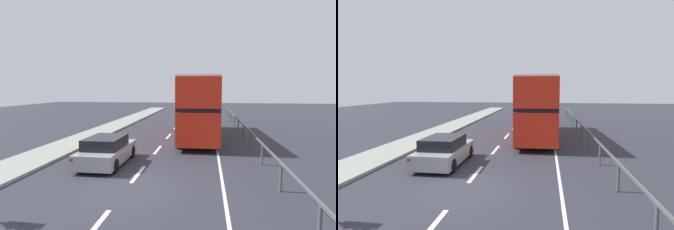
% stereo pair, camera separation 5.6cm
% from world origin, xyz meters
% --- Properties ---
extents(ground_plane, '(73.43, 120.00, 0.10)m').
position_xyz_m(ground_plane, '(0.00, 0.00, -0.05)').
color(ground_plane, '#2B2B35').
extents(lane_paint_markings, '(3.69, 46.00, 0.01)m').
position_xyz_m(lane_paint_markings, '(2.12, 8.89, 0.00)').
color(lane_paint_markings, silver).
rests_on(lane_paint_markings, ground).
extents(bridge_side_railing, '(0.10, 42.00, 1.07)m').
position_xyz_m(bridge_side_railing, '(5.56, 9.00, 0.87)').
color(bridge_side_railing, '#4B534D').
rests_on(bridge_side_railing, ground).
extents(double_decker_bus_red, '(2.87, 11.44, 4.45)m').
position_xyz_m(double_decker_bus_red, '(2.27, 11.10, 2.38)').
color(double_decker_bus_red, red).
rests_on(double_decker_bus_red, ground).
extents(hatchback_car_near, '(1.88, 4.21, 1.37)m').
position_xyz_m(hatchback_car_near, '(-1.89, 2.90, 0.66)').
color(hatchback_car_near, gray).
rests_on(hatchback_car_near, ground).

